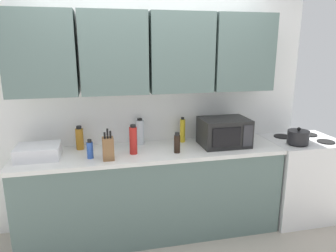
% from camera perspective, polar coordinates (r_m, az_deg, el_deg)
% --- Properties ---
extents(wall_back_with_cabinets, '(3.46, 0.38, 2.60)m').
position_cam_1_polar(wall_back_with_cabinets, '(3.19, -3.92, 8.61)').
color(wall_back_with_cabinets, white).
rests_on(wall_back_with_cabinets, ground_plane).
extents(counter_run, '(2.59, 0.63, 0.90)m').
position_cam_1_polar(counter_run, '(3.29, -2.93, -11.76)').
color(counter_run, slate).
rests_on(counter_run, ground_plane).
extents(stove_range, '(0.76, 0.64, 0.91)m').
position_cam_1_polar(stove_range, '(3.89, 22.56, -8.60)').
color(stove_range, silver).
rests_on(stove_range, ground_plane).
extents(kettle, '(0.22, 0.22, 0.17)m').
position_cam_1_polar(kettle, '(3.52, 22.41, -1.84)').
color(kettle, black).
rests_on(kettle, stove_range).
extents(microwave, '(0.48, 0.37, 0.28)m').
position_cam_1_polar(microwave, '(3.27, 10.08, -1.07)').
color(microwave, black).
rests_on(microwave, counter_run).
extents(dish_rack, '(0.38, 0.30, 0.12)m').
position_cam_1_polar(dish_rack, '(3.10, -22.34, -4.33)').
color(dish_rack, silver).
rests_on(dish_rack, counter_run).
extents(knife_block, '(0.10, 0.12, 0.29)m').
position_cam_1_polar(knife_block, '(2.88, -10.74, -3.98)').
color(knife_block, brown).
rests_on(knife_block, counter_run).
extents(bottle_red_sauce, '(0.07, 0.07, 0.28)m').
position_cam_1_polar(bottle_red_sauce, '(2.98, -6.28, -2.51)').
color(bottle_red_sauce, red).
rests_on(bottle_red_sauce, counter_run).
extents(bottle_yellow_mustard, '(0.05, 0.05, 0.27)m').
position_cam_1_polar(bottle_yellow_mustard, '(3.33, 2.63, -0.78)').
color(bottle_yellow_mustard, gold).
rests_on(bottle_yellow_mustard, counter_run).
extents(bottle_soy_dark, '(0.06, 0.06, 0.20)m').
position_cam_1_polar(bottle_soy_dark, '(3.01, 1.64, -3.11)').
color(bottle_soy_dark, black).
rests_on(bottle_soy_dark, counter_run).
extents(bottle_blue_cleaner, '(0.06, 0.06, 0.18)m').
position_cam_1_polar(bottle_blue_cleaner, '(2.95, -13.90, -4.15)').
color(bottle_blue_cleaner, '#2D56B7').
rests_on(bottle_blue_cleaner, counter_run).
extents(bottle_clear_tall, '(0.08, 0.08, 0.27)m').
position_cam_1_polar(bottle_clear_tall, '(3.27, -5.07, -1.06)').
color(bottle_clear_tall, silver).
rests_on(bottle_clear_tall, counter_run).
extents(bottle_amber_vinegar, '(0.08, 0.08, 0.24)m').
position_cam_1_polar(bottle_amber_vinegar, '(3.22, -15.66, -2.17)').
color(bottle_amber_vinegar, '#AD701E').
rests_on(bottle_amber_vinegar, counter_run).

